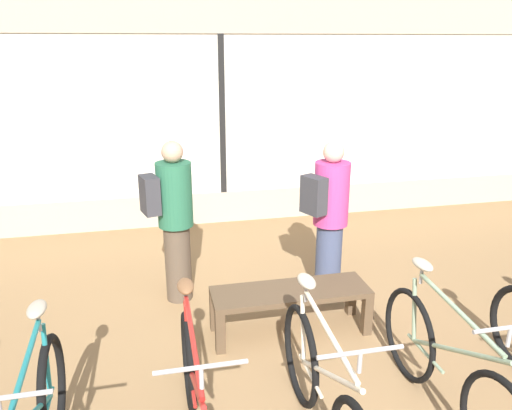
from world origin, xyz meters
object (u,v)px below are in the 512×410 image
object	(u,v)px
bicycle_center_right	(447,371)
customer_near_rack	(174,218)
bicycle_center	(324,396)
display_bench	(290,297)
customer_by_window	(329,217)
bicycle_center_left	(196,406)

from	to	relation	value
bicycle_center_right	customer_near_rack	xyz separation A→B (m)	(-1.67, 2.13, 0.48)
bicycle_center	customer_near_rack	size ratio (longest dim) A/B	1.07
bicycle_center_right	display_bench	xyz separation A→B (m)	(-0.72, 1.29, -0.05)
display_bench	customer_by_window	bearing A→B (deg)	46.07
bicycle_center	display_bench	world-z (taller)	bicycle_center
bicycle_center	bicycle_center_right	distance (m)	0.90
bicycle_center_right	display_bench	size ratio (longest dim) A/B	1.26
bicycle_center	bicycle_center_right	bearing A→B (deg)	4.00
customer_near_rack	bicycle_center_left	bearing A→B (deg)	-90.45
bicycle_center	customer_by_window	size ratio (longest dim) A/B	1.08
customer_near_rack	bicycle_center	bearing A→B (deg)	-70.57
bicycle_center_right	customer_by_window	distance (m)	1.93
customer_near_rack	display_bench	bearing A→B (deg)	-41.35
display_bench	customer_by_window	world-z (taller)	customer_by_window
bicycle_center_left	bicycle_center_right	world-z (taller)	bicycle_center_right
display_bench	customer_near_rack	world-z (taller)	customer_near_rack
bicycle_center	customer_near_rack	xyz separation A→B (m)	(-0.77, 2.19, 0.48)
bicycle_center	display_bench	distance (m)	1.37
bicycle_center_right	bicycle_center	bearing A→B (deg)	-176.00
customer_near_rack	customer_by_window	size ratio (longest dim) A/B	1.01
bicycle_center_left	bicycle_center_right	distance (m)	1.68
bicycle_center_right	display_bench	distance (m)	1.48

